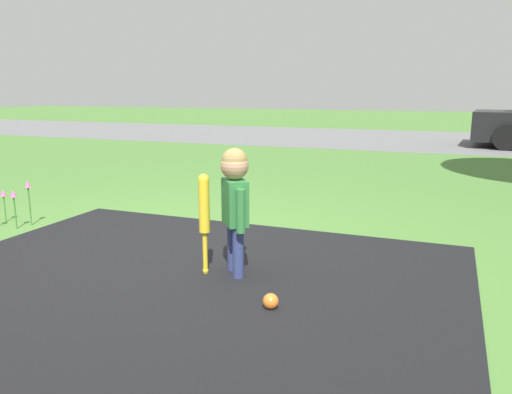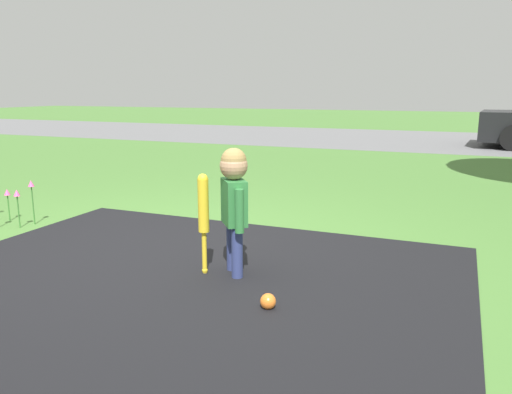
{
  "view_description": "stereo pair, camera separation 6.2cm",
  "coord_description": "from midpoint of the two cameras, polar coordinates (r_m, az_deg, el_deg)",
  "views": [
    {
      "loc": [
        2.13,
        -3.36,
        1.28
      ],
      "look_at": [
        0.77,
        0.12,
        0.48
      ],
      "focal_mm": 35.0,
      "sensor_mm": 36.0,
      "label": 1
    },
    {
      "loc": [
        2.19,
        -3.34,
        1.28
      ],
      "look_at": [
        0.77,
        0.12,
        0.48
      ],
      "focal_mm": 35.0,
      "sensor_mm": 36.0,
      "label": 2
    }
  ],
  "objects": [
    {
      "name": "street_strip",
      "position": [
        14.13,
        12.62,
        6.61
      ],
      "size": [
        40.0,
        6.0,
        0.01
      ],
      "color": "slate",
      "rests_on": "ground"
    },
    {
      "name": "child",
      "position": [
        3.44,
        -2.94,
        0.38
      ],
      "size": [
        0.26,
        0.3,
        0.9
      ],
      "rotation": [
        0.0,
        0.0,
        -0.91
      ],
      "color": "navy",
      "rests_on": "ground"
    },
    {
      "name": "flower_bed",
      "position": [
        5.39,
        -27.29,
        0.53
      ],
      "size": [
        0.69,
        0.34,
        0.44
      ],
      "color": "#38702D",
      "rests_on": "ground"
    },
    {
      "name": "baseball_bat",
      "position": [
        3.5,
        -6.44,
        -1.47
      ],
      "size": [
        0.08,
        0.08,
        0.72
      ],
      "color": "yellow",
      "rests_on": "ground"
    },
    {
      "name": "sports_ball",
      "position": [
        3.05,
        1.09,
        -11.82
      ],
      "size": [
        0.1,
        0.1,
        0.1
      ],
      "color": "orange",
      "rests_on": "ground"
    },
    {
      "name": "ground_plane",
      "position": [
        4.19,
        -10.91,
        -5.98
      ],
      "size": [
        60.0,
        60.0,
        0.0
      ],
      "primitive_type": "plane",
      "color": "#477533"
    }
  ]
}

